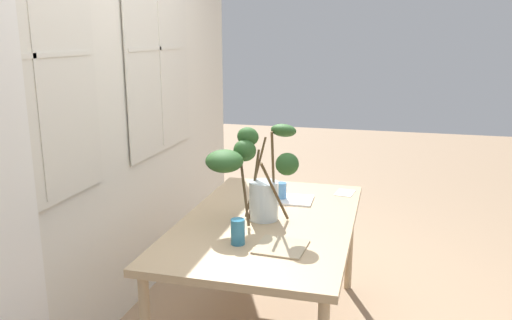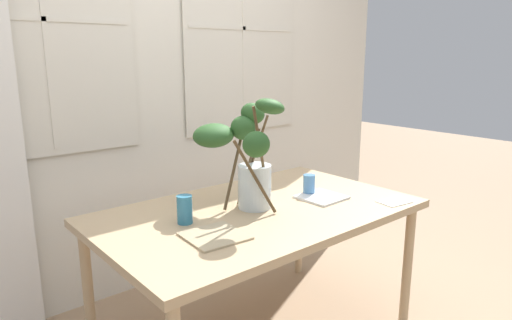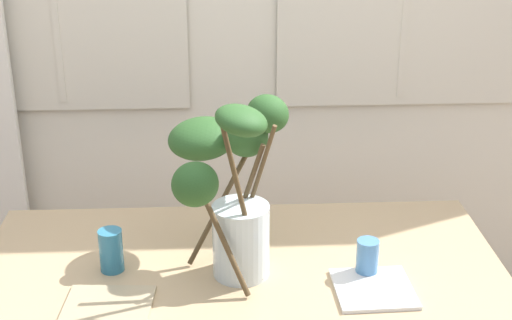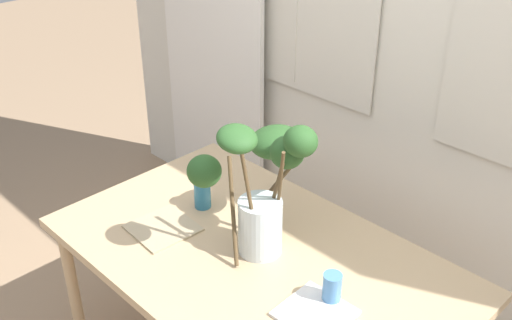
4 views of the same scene
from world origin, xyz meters
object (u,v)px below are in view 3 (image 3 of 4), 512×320
drinking_glass_blue_left (111,250)px  drinking_glass_blue_right (367,257)px  dining_table (242,295)px  plate_square_left (107,310)px  plate_square_right (374,289)px  vase_with_branches (229,182)px

drinking_glass_blue_left → drinking_glass_blue_right: (0.74, -0.06, -0.01)m
dining_table → plate_square_left: 0.40m
drinking_glass_blue_right → plate_square_right: (0.00, -0.09, -0.05)m
dining_table → drinking_glass_blue_right: bearing=0.1°
drinking_glass_blue_right → plate_square_right: size_ratio=0.51×
drinking_glass_blue_right → plate_square_left: (-0.73, -0.15, -0.05)m
drinking_glass_blue_left → plate_square_right: size_ratio=0.60×
dining_table → drinking_glass_blue_left: size_ratio=12.09×
plate_square_left → plate_square_right: (0.73, 0.07, 0.00)m
vase_with_branches → drinking_glass_blue_right: (0.39, -0.07, -0.22)m
drinking_glass_blue_right → plate_square_right: 0.10m
dining_table → drinking_glass_blue_right: (0.36, 0.00, 0.11)m
drinking_glass_blue_left → plate_square_left: 0.22m
vase_with_branches → drinking_glass_blue_left: bearing=-178.4°
plate_square_left → drinking_glass_blue_left: bearing=92.7°
plate_square_left → plate_square_right: bearing=5.2°
dining_table → plate_square_right: plate_square_right is taller
plate_square_left → plate_square_right: plate_square_right is taller
vase_with_branches → drinking_glass_blue_right: vase_with_branches is taller
dining_table → plate_square_right: bearing=-13.4°
vase_with_branches → plate_square_left: 0.48m
drinking_glass_blue_right → plate_square_right: bearing=-87.4°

